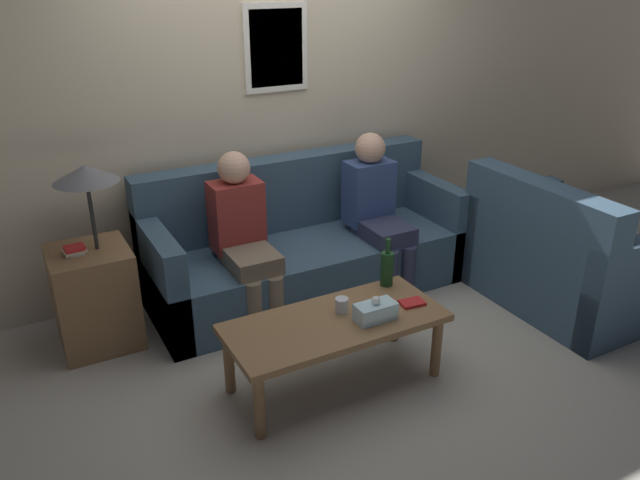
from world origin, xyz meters
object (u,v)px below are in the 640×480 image
at_px(couch_main, 304,248).
at_px(person_right, 377,207).
at_px(couch_side, 560,262).
at_px(drinking_glass, 342,305).
at_px(wine_bottle, 387,268).
at_px(coffee_table, 335,328).
at_px(person_left, 243,233).

relative_size(couch_main, person_right, 2.01).
distance_m(couch_side, person_right, 1.34).
bearing_deg(drinking_glass, person_right, 47.66).
relative_size(couch_main, wine_bottle, 7.42).
relative_size(drinking_glass, person_right, 0.08).
distance_m(coffee_table, drinking_glass, 0.13).
xyz_separation_m(coffee_table, drinking_glass, (0.07, 0.05, 0.10)).
bearing_deg(couch_main, drinking_glass, -106.01).
bearing_deg(couch_side, person_left, 65.66).
bearing_deg(person_left, couch_side, -24.34).
relative_size(coffee_table, wine_bottle, 4.02).
xyz_separation_m(couch_main, drinking_glass, (-0.31, -1.07, 0.15)).
xyz_separation_m(couch_main, coffee_table, (-0.38, -1.13, 0.05)).
xyz_separation_m(couch_side, coffee_table, (-1.85, -0.06, 0.04)).
distance_m(coffee_table, person_right, 1.31).
bearing_deg(coffee_table, drinking_glass, 36.52).
height_order(couch_side, person_right, person_right).
height_order(couch_side, person_left, person_left).
distance_m(wine_bottle, person_right, 0.84).
height_order(coffee_table, drinking_glass, drinking_glass).
xyz_separation_m(couch_main, person_left, (-0.53, -0.16, 0.29)).
height_order(couch_main, wine_bottle, couch_main).
bearing_deg(wine_bottle, person_left, 129.89).
bearing_deg(couch_main, person_right, -20.28).
distance_m(couch_main, coffee_table, 1.19).
relative_size(drinking_glass, person_left, 0.08).
bearing_deg(wine_bottle, person_right, 61.42).
height_order(coffee_table, wine_bottle, wine_bottle).
bearing_deg(person_left, drinking_glass, -76.32).
distance_m(couch_main, couch_side, 1.81).
distance_m(couch_main, person_right, 0.61).
height_order(couch_main, person_right, person_right).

